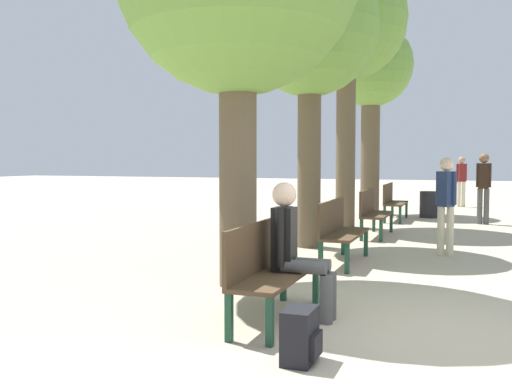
# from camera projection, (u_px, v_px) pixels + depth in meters

# --- Properties ---
(ground_plane) EXTENTS (80.00, 80.00, 0.00)m
(ground_plane) POSITION_uv_depth(u_px,v_px,m) (445.00, 339.00, 4.95)
(ground_plane) COLOR #B7A88E
(bench_row_0) EXTENTS (0.46, 1.61, 0.95)m
(bench_row_0) POSITION_uv_depth(u_px,v_px,m) (268.00, 264.00, 5.52)
(bench_row_0) COLOR #4C3823
(bench_row_0) RESTS_ON ground_plane
(bench_row_1) EXTENTS (0.46, 1.61, 0.95)m
(bench_row_1) POSITION_uv_depth(u_px,v_px,m) (339.00, 227.00, 8.53)
(bench_row_1) COLOR #4C3823
(bench_row_1) RESTS_ON ground_plane
(bench_row_2) EXTENTS (0.46, 1.61, 0.95)m
(bench_row_2) POSITION_uv_depth(u_px,v_px,m) (373.00, 210.00, 11.55)
(bench_row_2) COLOR #4C3823
(bench_row_2) RESTS_ON ground_plane
(bench_row_3) EXTENTS (0.46, 1.61, 0.95)m
(bench_row_3) POSITION_uv_depth(u_px,v_px,m) (392.00, 199.00, 14.57)
(bench_row_3) COLOR #4C3823
(bench_row_3) RESTS_ON ground_plane
(tree_row_1) EXTENTS (2.43, 2.43, 5.10)m
(tree_row_1) POSITION_uv_depth(u_px,v_px,m) (310.00, 31.00, 9.96)
(tree_row_1) COLOR brown
(tree_row_1) RESTS_ON ground_plane
(tree_row_2) EXTENTS (2.73, 2.73, 6.09)m
(tree_row_2) POSITION_uv_depth(u_px,v_px,m) (347.00, 24.00, 12.91)
(tree_row_2) COLOR brown
(tree_row_2) RESTS_ON ground_plane
(tree_row_3) EXTENTS (2.37, 2.37, 5.43)m
(tree_row_3) POSITION_uv_depth(u_px,v_px,m) (371.00, 71.00, 16.22)
(tree_row_3) COLOR brown
(tree_row_3) RESTS_ON ground_plane
(person_seated) EXTENTS (0.63, 0.36, 1.33)m
(person_seated) POSITION_uv_depth(u_px,v_px,m) (296.00, 247.00, 5.55)
(person_seated) COLOR #4C4C4C
(person_seated) RESTS_ON ground_plane
(backpack) EXTENTS (0.26, 0.36, 0.42)m
(backpack) POSITION_uv_depth(u_px,v_px,m) (301.00, 336.00, 4.36)
(backpack) COLOR black
(backpack) RESTS_ON ground_plane
(pedestrian_near) EXTENTS (0.35, 0.23, 1.71)m
(pedestrian_near) POSITION_uv_depth(u_px,v_px,m) (484.00, 184.00, 13.68)
(pedestrian_near) COLOR #4C4C4C
(pedestrian_near) RESTS_ON ground_plane
(pedestrian_mid) EXTENTS (0.32, 0.28, 1.59)m
(pedestrian_mid) POSITION_uv_depth(u_px,v_px,m) (446.00, 200.00, 9.18)
(pedestrian_mid) COLOR beige
(pedestrian_mid) RESTS_ON ground_plane
(pedestrian_far) EXTENTS (0.33, 0.27, 1.65)m
(pedestrian_far) POSITION_uv_depth(u_px,v_px,m) (461.00, 178.00, 18.75)
(pedestrian_far) COLOR beige
(pedestrian_far) RESTS_ON ground_plane
(trash_bin) EXTENTS (0.52, 0.52, 0.70)m
(trash_bin) POSITION_uv_depth(u_px,v_px,m) (430.00, 204.00, 15.31)
(trash_bin) COLOR #232328
(trash_bin) RESTS_ON ground_plane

